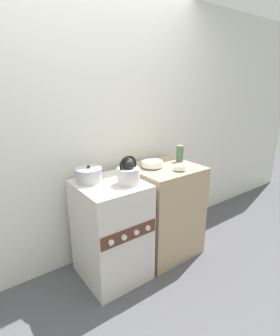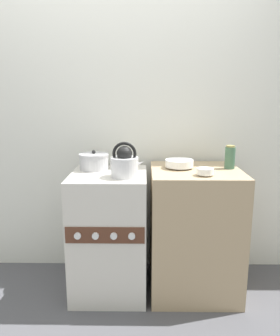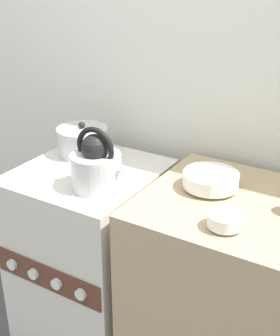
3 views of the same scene
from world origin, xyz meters
name	(u,v)px [view 1 (image 1 of 3)]	position (x,y,z in m)	size (l,w,h in m)	color
ground_plane	(130,291)	(0.00, 0.00, 0.00)	(12.00, 12.00, 0.00)	#4C4C51
wall_back	(86,133)	(0.00, 0.68, 1.25)	(7.00, 0.06, 2.50)	silver
stove	(111,231)	(0.00, 0.28, 0.45)	(0.53, 0.59, 0.89)	beige
counter	(163,209)	(0.62, 0.30, 0.46)	(0.63, 0.61, 0.92)	tan
kettle	(128,173)	(0.12, 0.18, 0.98)	(0.23, 0.19, 0.24)	silver
cooking_pot	(89,175)	(-0.12, 0.41, 0.95)	(0.22, 0.22, 0.15)	#B2B2B7
enamel_bowl	(152,164)	(0.50, 0.35, 0.95)	(0.20, 0.20, 0.06)	white
small_ceramic_bowl	(180,168)	(0.65, 0.12, 0.94)	(0.11, 0.11, 0.05)	white
storage_jar	(180,154)	(0.86, 0.34, 1.00)	(0.07, 0.07, 0.17)	#3F664C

